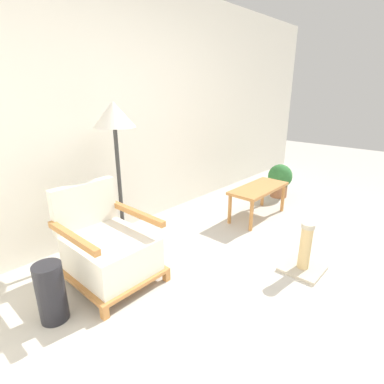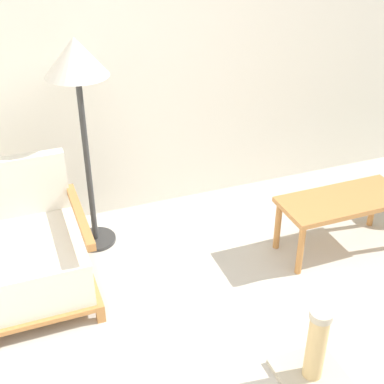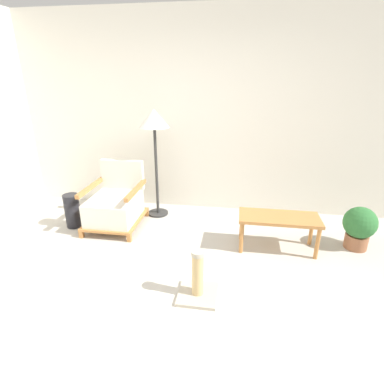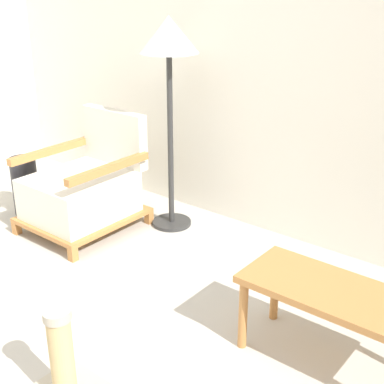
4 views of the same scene
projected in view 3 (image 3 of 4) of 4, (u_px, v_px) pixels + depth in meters
name	position (u px, v px, depth m)	size (l,w,h in m)	color
ground_plane	(160.00, 317.00, 2.47)	(14.00, 14.00, 0.00)	#B7B2A8
wall_back	(199.00, 115.00, 4.11)	(8.00, 0.06, 2.70)	silver
armchair	(116.00, 205.00, 3.89)	(0.66, 0.76, 0.81)	#B2753D
floor_lamp	(154.00, 126.00, 3.86)	(0.39, 0.39, 1.47)	#2D2D2D
coffee_table	(279.00, 221.00, 3.33)	(0.88, 0.38, 0.41)	#B2753D
vase	(72.00, 211.00, 3.88)	(0.19, 0.19, 0.45)	black
potted_plant	(359.00, 226.00, 3.37)	(0.36, 0.36, 0.50)	#935B3D
scratching_post	(198.00, 282.00, 2.66)	(0.35, 0.35, 0.47)	#B2A893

